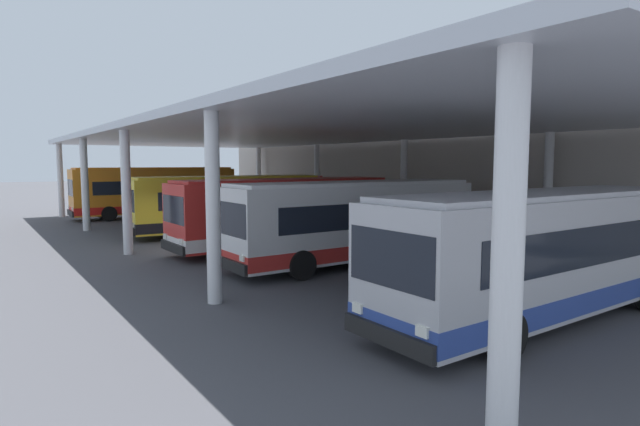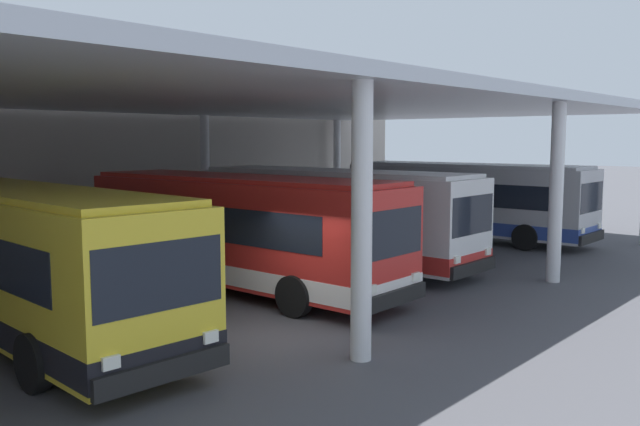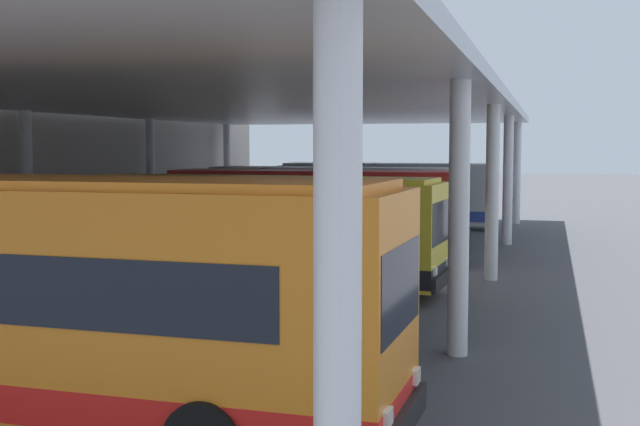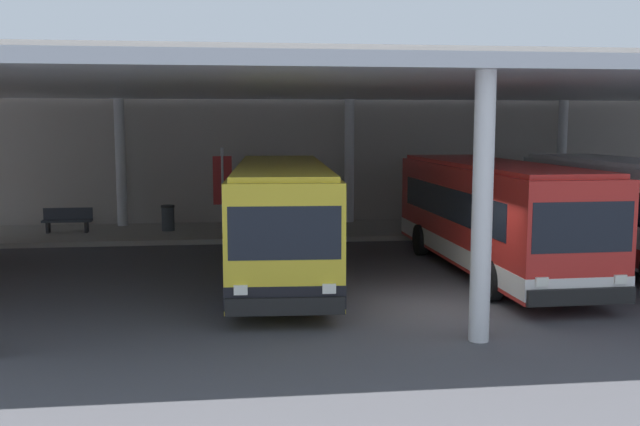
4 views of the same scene
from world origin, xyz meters
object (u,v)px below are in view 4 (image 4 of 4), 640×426
object	(u,v)px
bus_far_bay	(632,211)
banner_sign	(223,185)
bus_middle_bay	(491,215)
trash_bin	(168,218)
bus_second_bay	(282,219)
bench_waiting	(68,220)

from	to	relation	value
bus_far_bay	banner_sign	distance (m)	13.99
bus_middle_bay	trash_bin	size ratio (longest dim) A/B	10.80
bus_second_bay	bus_far_bay	size ratio (longest dim) A/B	1.01
bus_second_bay	trash_bin	world-z (taller)	bus_second_bay
bus_second_bay	bus_middle_bay	world-z (taller)	same
bus_second_bay	banner_sign	bearing A→B (deg)	103.42
bus_far_bay	banner_sign	xyz separation A→B (m)	(-12.25, 6.74, 0.32)
bus_far_bay	bench_waiting	size ratio (longest dim) A/B	5.85
banner_sign	bus_middle_bay	bearing A→B (deg)	-42.79
bench_waiting	banner_sign	size ratio (longest dim) A/B	0.56
bus_middle_bay	banner_sign	size ratio (longest dim) A/B	3.31
bench_waiting	banner_sign	xyz separation A→B (m)	(5.83, -0.88, 1.32)
bus_middle_bay	bus_far_bay	world-z (taller)	same
bus_middle_bay	bus_far_bay	xyz separation A→B (m)	(4.54, 0.40, 0.00)
bus_second_bay	banner_sign	world-z (taller)	banner_sign
trash_bin	bench_waiting	bearing A→B (deg)	-179.80
bus_far_bay	bench_waiting	distance (m)	19.65
bench_waiting	trash_bin	size ratio (longest dim) A/B	1.84
bus_far_bay	banner_sign	world-z (taller)	banner_sign
bus_middle_bay	trash_bin	bearing A→B (deg)	140.73
bus_far_bay	bench_waiting	xyz separation A→B (m)	(-18.08, 7.62, -0.99)
bus_second_bay	banner_sign	xyz separation A→B (m)	(-1.72, 7.20, 0.32)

